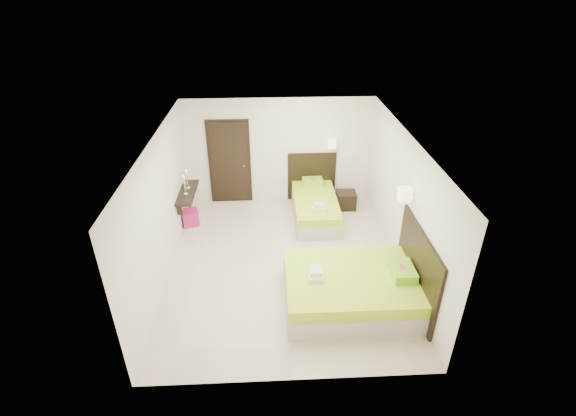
{
  "coord_description": "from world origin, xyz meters",
  "views": [
    {
      "loc": [
        -0.25,
        -6.71,
        5.09
      ],
      "look_at": [
        0.1,
        0.3,
        1.1
      ],
      "focal_mm": 26.0,
      "sensor_mm": 36.0,
      "label": 1
    }
  ],
  "objects_px": {
    "bed_single": "(315,205)",
    "nightstand": "(346,200)",
    "ottoman": "(190,217)",
    "bed_double": "(355,288)"
  },
  "relations": [
    {
      "from": "ottoman",
      "to": "bed_single",
      "type": "bearing_deg",
      "value": 4.66
    },
    {
      "from": "bed_single",
      "to": "nightstand",
      "type": "height_order",
      "value": "bed_single"
    },
    {
      "from": "nightstand",
      "to": "ottoman",
      "type": "bearing_deg",
      "value": -169.48
    },
    {
      "from": "nightstand",
      "to": "bed_single",
      "type": "bearing_deg",
      "value": -154.55
    },
    {
      "from": "bed_double",
      "to": "ottoman",
      "type": "xyz_separation_m",
      "value": [
        -3.27,
        2.79,
        -0.15
      ]
    },
    {
      "from": "bed_single",
      "to": "ottoman",
      "type": "bearing_deg",
      "value": -175.34
    },
    {
      "from": "bed_single",
      "to": "nightstand",
      "type": "distance_m",
      "value": 0.88
    },
    {
      "from": "nightstand",
      "to": "ottoman",
      "type": "relative_size",
      "value": 1.34
    },
    {
      "from": "bed_double",
      "to": "ottoman",
      "type": "distance_m",
      "value": 4.3
    },
    {
      "from": "nightstand",
      "to": "ottoman",
      "type": "xyz_separation_m",
      "value": [
        -3.7,
        -0.59,
        -0.03
      ]
    }
  ]
}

